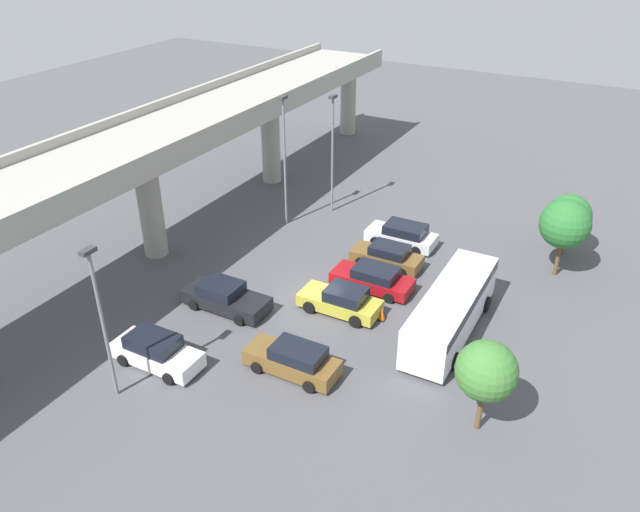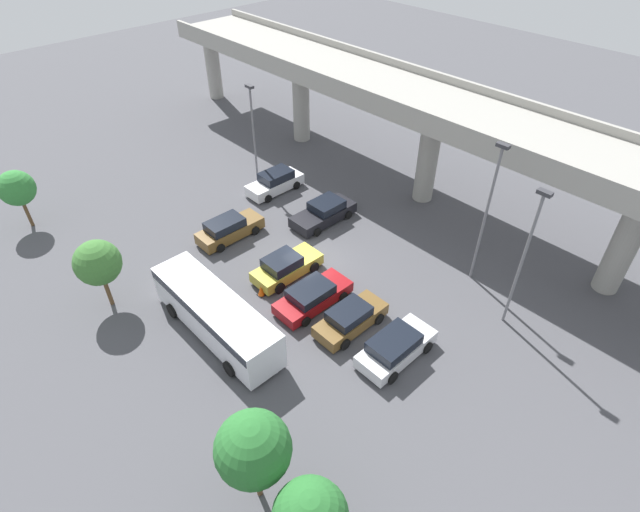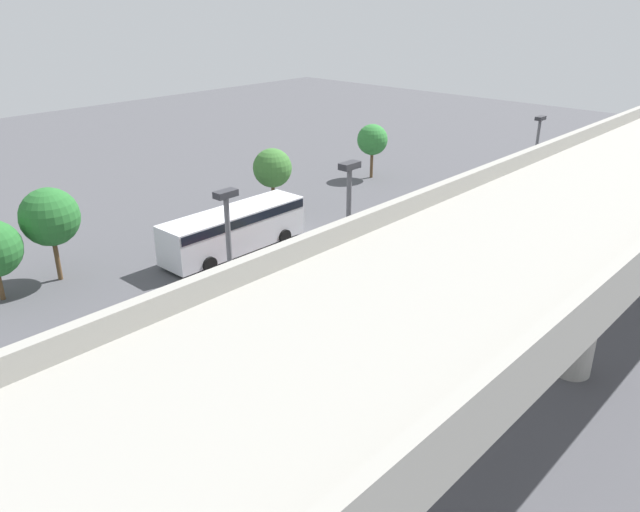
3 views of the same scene
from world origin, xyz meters
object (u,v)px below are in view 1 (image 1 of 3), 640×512
object	(u,v)px
parked_car_3	(341,301)
parked_car_6	(402,235)
parked_car_4	(373,278)
parked_car_5	(387,256)
tree_front_right	(565,224)
parked_car_1	(293,360)
parked_car_0	(156,351)
lamp_post_by_overpass	(284,153)
tree_front_far_right	(569,216)
tree_front_centre	(486,371)
lamp_post_mid_lot	(332,146)
traffic_cone	(382,314)
parked_car_2	(225,297)
shuttle_bus	(452,307)
lamp_post_near_aisle	(101,313)

from	to	relation	value
parked_car_3	parked_car_6	world-z (taller)	parked_car_3
parked_car_3	parked_car_4	xyz separation A→B (m)	(3.02, -0.53, -0.05)
parked_car_5	tree_front_right	world-z (taller)	tree_front_right
parked_car_1	parked_car_0	bearing A→B (deg)	22.98
parked_car_4	lamp_post_by_overpass	world-z (taller)	lamp_post_by_overpass
tree_front_right	tree_front_far_right	world-z (taller)	tree_front_right
parked_car_1	tree_front_centre	size ratio (longest dim) A/B	1.05
lamp_post_mid_lot	traffic_cone	xyz separation A→B (m)	(-10.93, -8.72, -4.61)
lamp_post_mid_lot	lamp_post_by_overpass	size ratio (longest dim) A/B	0.94
parked_car_0	tree_front_right	world-z (taller)	tree_front_right
parked_car_0	traffic_cone	size ratio (longest dim) A/B	6.52
lamp_post_by_overpass	tree_front_far_right	bearing A→B (deg)	-75.00
parked_car_2	parked_car_6	world-z (taller)	parked_car_2
parked_car_0	parked_car_1	bearing A→B (deg)	22.98
parked_car_3	traffic_cone	bearing A→B (deg)	-170.76
parked_car_1	lamp_post_mid_lot	size ratio (longest dim) A/B	0.54
shuttle_bus	parked_car_5	bearing A→B (deg)	49.80
parked_car_3	lamp_post_mid_lot	size ratio (longest dim) A/B	0.53
parked_car_1	shuttle_bus	world-z (taller)	shuttle_bus
parked_car_0	tree_front_centre	size ratio (longest dim) A/B	1.04
parked_car_5	tree_front_far_right	xyz separation A→B (m)	(6.91, -9.22, 1.94)
tree_front_far_right	parked_car_5	bearing A→B (deg)	126.84
traffic_cone	shuttle_bus	bearing A→B (deg)	-78.28
parked_car_6	lamp_post_near_aisle	world-z (taller)	lamp_post_near_aisle
shuttle_bus	tree_front_centre	world-z (taller)	tree_front_centre
parked_car_5	lamp_post_mid_lot	xyz separation A→B (m)	(5.52, 6.71, 4.24)
parked_car_0	shuttle_bus	bearing A→B (deg)	38.74
parked_car_0	tree_front_right	bearing A→B (deg)	49.25
parked_car_6	tree_front_right	world-z (taller)	tree_front_right
tree_front_far_right	parked_car_2	bearing A→B (deg)	135.21
lamp_post_near_aisle	parked_car_1	bearing A→B (deg)	-50.88
parked_car_2	tree_front_centre	bearing A→B (deg)	-8.90
parked_car_6	tree_front_right	distance (m)	9.98
parked_car_0	shuttle_bus	size ratio (longest dim) A/B	0.51
parked_car_1	traffic_cone	world-z (taller)	parked_car_1
parked_car_1	lamp_post_mid_lot	bearing A→B (deg)	-68.23
tree_front_right	parked_car_4	bearing A→B (deg)	126.37
parked_car_0	parked_car_5	size ratio (longest dim) A/B	1.05
parked_car_3	parked_car_4	size ratio (longest dim) A/B	0.95
parked_car_4	lamp_post_mid_lot	bearing A→B (deg)	-49.75
parked_car_4	lamp_post_by_overpass	xyz separation A→B (m)	(4.90, 8.84, 4.54)
lamp_post_by_overpass	tree_front_centre	size ratio (longest dim) A/B	2.04
parked_car_1	parked_car_6	size ratio (longest dim) A/B	1.02
tree_front_centre	traffic_cone	distance (m)	9.13
parked_car_1	lamp_post_near_aisle	size ratio (longest dim) A/B	0.61
tree_front_centre	tree_front_far_right	distance (m)	17.73
parked_car_1	parked_car_4	distance (m)	8.66
shuttle_bus	lamp_post_mid_lot	world-z (taller)	lamp_post_mid_lot
lamp_post_by_overpass	traffic_cone	size ratio (longest dim) A/B	12.85
lamp_post_mid_lot	lamp_post_by_overpass	bearing A→B (deg)	151.46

